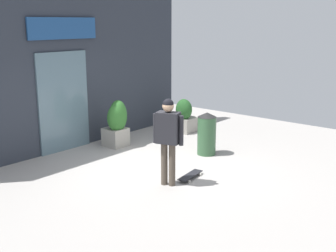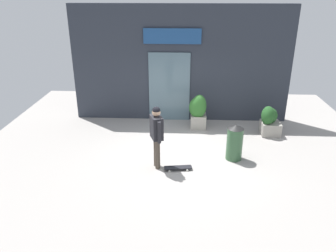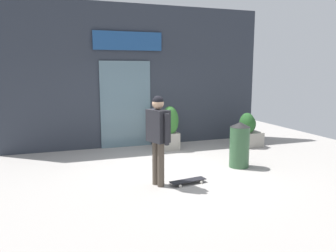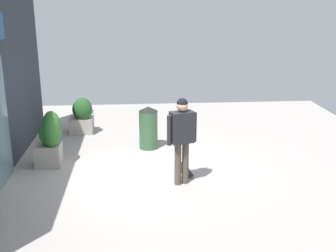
{
  "view_description": "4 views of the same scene",
  "coord_description": "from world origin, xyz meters",
  "px_view_note": "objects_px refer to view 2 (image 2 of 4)",
  "views": [
    {
      "loc": [
        -6.51,
        -5.72,
        3.1
      ],
      "look_at": [
        -0.27,
        -0.47,
        1.09
      ],
      "focal_mm": 45.42,
      "sensor_mm": 36.0,
      "label": 1
    },
    {
      "loc": [
        0.14,
        -8.46,
        4.47
      ],
      "look_at": [
        -0.27,
        -0.47,
        1.09
      ],
      "focal_mm": 35.53,
      "sensor_mm": 36.0,
      "label": 2
    },
    {
      "loc": [
        -2.45,
        -6.61,
        2.18
      ],
      "look_at": [
        -0.27,
        -0.47,
        1.09
      ],
      "focal_mm": 36.29,
      "sensor_mm": 36.0,
      "label": 3
    },
    {
      "loc": [
        -8.12,
        0.15,
        3.47
      ],
      "look_at": [
        -0.27,
        -0.47,
        1.09
      ],
      "focal_mm": 45.49,
      "sensor_mm": 36.0,
      "label": 4
    }
  ],
  "objects_px": {
    "skateboard": "(178,168)",
    "planter_box_right": "(198,110)",
    "trash_bin": "(235,142)",
    "skateboarder": "(157,131)",
    "planter_box_left": "(269,121)"
  },
  "relations": [
    {
      "from": "planter_box_left",
      "to": "skateboarder",
      "type": "bearing_deg",
      "value": -146.32
    },
    {
      "from": "skateboard",
      "to": "planter_box_left",
      "type": "xyz_separation_m",
      "value": [
        2.88,
        2.41,
        0.41
      ]
    },
    {
      "from": "skateboard",
      "to": "trash_bin",
      "type": "relative_size",
      "value": 0.73
    },
    {
      "from": "planter_box_left",
      "to": "trash_bin",
      "type": "bearing_deg",
      "value": -127.82
    },
    {
      "from": "skateboarder",
      "to": "skateboard",
      "type": "xyz_separation_m",
      "value": [
        0.56,
        -0.12,
        -0.99
      ]
    },
    {
      "from": "skateboard",
      "to": "planter_box_right",
      "type": "relative_size",
      "value": 0.63
    },
    {
      "from": "skateboard",
      "to": "trash_bin",
      "type": "distance_m",
      "value": 1.74
    },
    {
      "from": "planter_box_left",
      "to": "trash_bin",
      "type": "height_order",
      "value": "trash_bin"
    },
    {
      "from": "planter_box_right",
      "to": "skateboarder",
      "type": "bearing_deg",
      "value": -113.66
    },
    {
      "from": "skateboard",
      "to": "trash_bin",
      "type": "xyz_separation_m",
      "value": [
        1.54,
        0.68,
        0.45
      ]
    },
    {
      "from": "skateboarder",
      "to": "skateboard",
      "type": "relative_size",
      "value": 2.27
    },
    {
      "from": "planter_box_right",
      "to": "trash_bin",
      "type": "distance_m",
      "value": 2.31
    },
    {
      "from": "skateboard",
      "to": "planter_box_right",
      "type": "height_order",
      "value": "planter_box_right"
    },
    {
      "from": "skateboard",
      "to": "planter_box_left",
      "type": "height_order",
      "value": "planter_box_left"
    },
    {
      "from": "planter_box_left",
      "to": "planter_box_right",
      "type": "distance_m",
      "value": 2.31
    }
  ]
}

